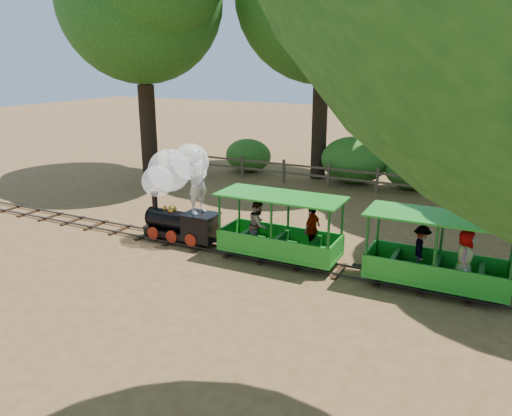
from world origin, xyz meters
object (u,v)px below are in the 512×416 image
at_px(locomotive, 177,185).
at_px(carriage_rear, 439,260).
at_px(fence, 352,177).
at_px(carriage_front, 280,233).

relative_size(locomotive, carriage_rear, 0.90).
bearing_deg(fence, locomotive, -109.86).
relative_size(locomotive, fence, 0.16).
xyz_separation_m(carriage_front, fence, (-0.38, 8.01, -0.20)).
height_order(carriage_front, carriage_rear, same).
distance_m(carriage_rear, fence, 9.07).
xyz_separation_m(locomotive, fence, (2.86, 7.92, -1.09)).
xyz_separation_m(locomotive, carriage_front, (3.24, -0.09, -0.89)).
bearing_deg(carriage_rear, locomotive, 179.45).
height_order(carriage_rear, fence, carriage_rear).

